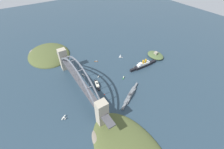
% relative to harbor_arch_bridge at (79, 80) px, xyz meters
% --- Properties ---
extents(ground_plane, '(1400.00, 1400.00, 0.00)m').
position_rel_harbor_arch_bridge_xyz_m(ground_plane, '(0.00, -0.00, -29.83)').
color(ground_plane, '#283D4C').
extents(harbor_arch_bridge, '(246.55, 18.39, 71.21)m').
position_rel_harbor_arch_bridge_xyz_m(harbor_arch_bridge, '(0.00, 0.00, 0.00)').
color(harbor_arch_bridge, '#ADA38E').
rests_on(harbor_arch_bridge, ground).
extents(headland_west_shore, '(134.08, 111.97, 26.47)m').
position_rel_harbor_arch_bridge_xyz_m(headland_west_shore, '(-177.83, -20.00, -29.83)').
color(headland_west_shore, '#4C562D').
rests_on(headland_west_shore, ground).
extents(ocean_liner, '(11.82, 79.59, 20.60)m').
position_rel_harbor_arch_bridge_xyz_m(ocean_liner, '(10.27, 167.71, -24.02)').
color(ocean_liner, black).
rests_on(ocean_liner, ground).
extents(naval_cruiser, '(42.57, 71.16, 17.63)m').
position_rel_harbor_arch_bridge_xyz_m(naval_cruiser, '(69.87, 78.36, -26.66)').
color(naval_cruiser, slate).
rests_on(naval_cruiser, ground).
extents(harbor_ferry_steamer, '(33.40, 14.41, 8.13)m').
position_rel_harbor_arch_bridge_xyz_m(harbor_ferry_steamer, '(5.49, 36.45, -27.33)').
color(harbor_ferry_steamer, black).
rests_on(harbor_ferry_steamer, ground).
extents(fort_island_mid_harbor, '(47.97, 36.96, 15.46)m').
position_rel_harbor_arch_bridge_xyz_m(fort_island_mid_harbor, '(-6.03, 227.01, -25.14)').
color(fort_island_mid_harbor, '#4C6038').
rests_on(fort_island_mid_harbor, ground).
extents(seaplane_taxiing_near_bridge, '(9.00, 10.00, 4.90)m').
position_rel_harbor_arch_bridge_xyz_m(seaplane_taxiing_near_bridge, '(46.66, -54.34, -27.77)').
color(seaplane_taxiing_near_bridge, '#B7B7B2').
rests_on(seaplane_taxiing_near_bridge, ground).
extents(small_boat_0, '(5.86, 7.27, 2.25)m').
position_rel_harbor_arch_bridge_xyz_m(small_boat_0, '(-18.80, 53.35, -29.00)').
color(small_boat_0, silver).
rests_on(small_boat_0, ground).
extents(small_boat_1, '(6.94, 9.67, 2.43)m').
position_rel_harbor_arch_bridge_xyz_m(small_boat_1, '(-74.97, 77.85, -28.97)').
color(small_boat_1, brown).
rests_on(small_boat_1, ground).
extents(small_boat_2, '(9.10, 10.77, 2.42)m').
position_rel_harbor_arch_bridge_xyz_m(small_boat_2, '(16.87, 100.79, -28.96)').
color(small_boat_2, '#2D6B3D').
rests_on(small_boat_2, ground).
extents(small_boat_3, '(8.50, 9.63, 10.68)m').
position_rel_harbor_arch_bridge_xyz_m(small_boat_3, '(-55.50, 143.35, -24.90)').
color(small_boat_3, silver).
rests_on(small_boat_3, ground).
extents(small_boat_4, '(10.44, 5.25, 2.35)m').
position_rel_harbor_arch_bridge_xyz_m(small_boat_4, '(-44.49, 25.55, -28.99)').
color(small_boat_4, silver).
rests_on(small_boat_4, ground).
extents(channel_marker_buoy, '(2.20, 2.20, 2.75)m').
position_rel_harbor_arch_bridge_xyz_m(channel_marker_buoy, '(37.05, 36.84, -28.72)').
color(channel_marker_buoy, red).
rests_on(channel_marker_buoy, ground).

